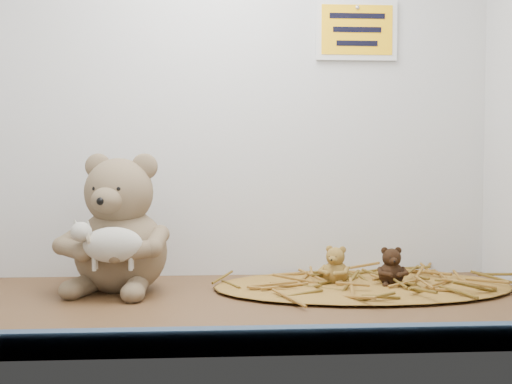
{
  "coord_description": "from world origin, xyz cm",
  "views": [
    {
      "loc": [
        -1.85,
        -113.77,
        26.32
      ],
      "look_at": [
        5.82,
        4.28,
        20.12
      ],
      "focal_mm": 45.0,
      "sensor_mm": 36.0,
      "label": 1
    }
  ],
  "objects": [
    {
      "name": "alcove_shell",
      "position": [
        0.0,
        9.0,
        45.0
      ],
      "size": [
        120.4,
        60.2,
        90.4
      ],
      "color": "#412616",
      "rests_on": "ground"
    },
    {
      "name": "mini_teddy_tan",
      "position": [
        22.64,
        13.92,
        5.04
      ],
      "size": [
        8.65,
        8.79,
        7.74
      ],
      "primitive_type": null,
      "rotation": [
        0.0,
        0.0,
        -0.51
      ],
      "color": "olive",
      "rests_on": "straw_bed"
    },
    {
      "name": "mini_teddy_brown",
      "position": [
        33.6,
        11.97,
        5.0
      ],
      "size": [
        6.45,
        6.78,
        7.66
      ],
      "primitive_type": null,
      "rotation": [
        0.0,
        0.0,
        -0.04
      ],
      "color": "black",
      "rests_on": "straw_bed"
    },
    {
      "name": "straw_bed",
      "position": [
        28.12,
        12.94,
        0.59
      ],
      "size": [
        60.64,
        35.21,
        1.17
      ],
      "primitive_type": "ellipsoid",
      "color": "brown",
      "rests_on": "shelf_floor"
    },
    {
      "name": "wall_sign",
      "position": [
        30.0,
        29.4,
        55.0
      ],
      "size": [
        16.0,
        1.2,
        11.0
      ],
      "primitive_type": "cube",
      "color": "#FFB30D",
      "rests_on": "back_wall"
    },
    {
      "name": "front_rail",
      "position": [
        0.0,
        -28.8,
        1.8
      ],
      "size": [
        119.28,
        2.2,
        3.6
      ],
      "primitive_type": "cube",
      "color": "#354C66",
      "rests_on": "shelf_floor"
    },
    {
      "name": "main_teddy",
      "position": [
        -20.48,
        14.27,
        13.67
      ],
      "size": [
        27.22,
        28.09,
        27.33
      ],
      "primitive_type": null,
      "rotation": [
        0.0,
        0.0,
        -0.26
      ],
      "color": "#79664A",
      "rests_on": "shelf_floor"
    },
    {
      "name": "toy_lamb",
      "position": [
        -20.48,
        4.48,
        10.48
      ],
      "size": [
        14.26,
        8.7,
        9.21
      ],
      "primitive_type": null,
      "color": "beige",
      "rests_on": "main_teddy"
    }
  ]
}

